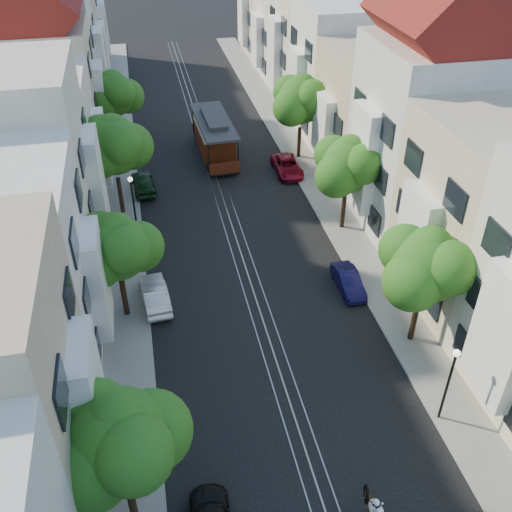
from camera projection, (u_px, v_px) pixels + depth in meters
ground at (218, 183)px, 43.67m from camera, size 200.00×200.00×0.00m
sidewalk_east at (309, 173)px, 44.85m from camera, size 2.50×80.00×0.12m
sidewalk_west at (122, 192)px, 42.42m from camera, size 2.50×80.00×0.12m
rail_left at (211, 184)px, 43.57m from camera, size 0.06×80.00×0.02m
rail_slot at (218, 183)px, 43.66m from camera, size 0.06×80.00×0.02m
rail_right at (225, 182)px, 43.75m from camera, size 0.06×80.00×0.02m
lane_line at (218, 183)px, 43.67m from camera, size 0.08×80.00×0.01m
townhouses_east at (373, 106)px, 42.57m from camera, size 7.75×72.00×12.00m
townhouses_west at (42, 134)px, 38.65m from camera, size 7.75×72.00×11.76m
tree_e_b at (427, 267)px, 26.99m from camera, size 4.93×4.08×6.68m
tree_e_c at (349, 166)px, 35.82m from camera, size 4.84×3.99×6.52m
tree_e_d at (302, 101)px, 44.41m from camera, size 5.01×4.16×6.85m
tree_w_a at (120, 443)px, 19.01m from camera, size 4.93×4.08×6.68m
tree_w_b at (117, 250)px, 28.75m from camera, size 4.72×3.87×6.27m
tree_w_c at (114, 146)px, 37.11m from camera, size 5.13×4.28×7.09m
tree_w_d at (114, 95)px, 46.14m from camera, size 4.84×3.99×6.52m
lamp_east at (451, 375)px, 23.97m from camera, size 0.32×0.32×4.16m
lamp_west at (133, 197)px, 36.18m from camera, size 0.32×0.32×4.16m
cable_car at (214, 135)px, 46.37m from camera, size 2.91×8.40×3.19m
parked_car_e_mid at (348, 281)px, 32.87m from camera, size 1.19×3.39×1.12m
parked_car_e_far at (287, 166)px, 44.70m from camera, size 1.94×4.20×1.17m
parked_car_w_mid at (155, 294)px, 31.77m from camera, size 1.72×4.00×1.28m
parked_car_w_far at (143, 183)px, 42.31m from camera, size 1.92×4.04×1.33m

